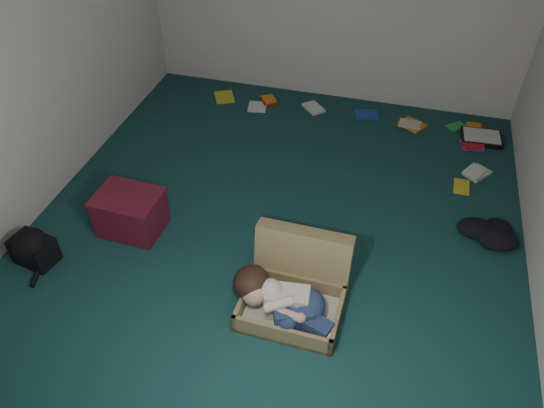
% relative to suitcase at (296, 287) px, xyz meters
% --- Properties ---
extents(floor, '(4.50, 4.50, 0.00)m').
position_rel_suitcase_xyz_m(floor, '(-0.34, 0.75, -0.15)').
color(floor, '#153D3C').
rests_on(floor, ground).
extents(wall_front, '(4.50, 0.00, 4.50)m').
position_rel_suitcase_xyz_m(wall_front, '(-0.34, -1.50, 1.15)').
color(wall_front, silver).
rests_on(wall_front, ground).
extents(wall_left, '(0.00, 4.50, 4.50)m').
position_rel_suitcase_xyz_m(wall_left, '(-2.34, 0.75, 1.15)').
color(wall_left, silver).
rests_on(wall_left, ground).
extents(suitcase, '(0.71, 0.69, 0.51)m').
position_rel_suitcase_xyz_m(suitcase, '(0.00, 0.00, 0.00)').
color(suitcase, olive).
rests_on(suitcase, floor).
extents(person, '(0.76, 0.37, 0.32)m').
position_rel_suitcase_xyz_m(person, '(-0.05, -0.17, 0.04)').
color(person, beige).
rests_on(person, suitcase).
extents(maroon_bin, '(0.53, 0.42, 0.35)m').
position_rel_suitcase_xyz_m(maroon_bin, '(-1.48, 0.38, 0.02)').
color(maroon_bin, maroon).
rests_on(maroon_bin, floor).
extents(backpack, '(0.45, 0.38, 0.24)m').
position_rel_suitcase_xyz_m(backpack, '(-2.04, -0.15, -0.03)').
color(backpack, black).
rests_on(backpack, floor).
extents(clothing_pile, '(0.45, 0.40, 0.12)m').
position_rel_suitcase_xyz_m(clothing_pile, '(1.36, 1.09, -0.09)').
color(clothing_pile, black).
rests_on(clothing_pile, floor).
extents(paper_tray, '(0.41, 0.32, 0.06)m').
position_rel_suitcase_xyz_m(paper_tray, '(1.34, 2.52, -0.13)').
color(paper_tray, black).
rests_on(paper_tray, floor).
extents(book_scatter, '(2.98, 1.27, 0.02)m').
position_rel_suitcase_xyz_m(book_scatter, '(0.27, 2.46, -0.14)').
color(book_scatter, gold).
rests_on(book_scatter, floor).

